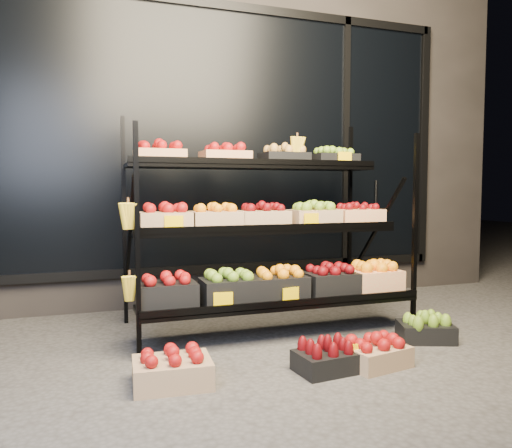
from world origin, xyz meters
name	(u,v)px	position (x,y,z in m)	size (l,w,h in m)	color
ground	(300,353)	(0.00, 0.00, 0.00)	(24.00, 24.00, 0.00)	#514F4C
building	(206,130)	(0.00, 2.59, 1.75)	(6.00, 2.08, 3.50)	#2D2826
display_rack	(267,228)	(-0.01, 0.60, 0.79)	(2.18, 1.02, 1.66)	black
tag_floor_b	(359,360)	(0.21, -0.40, 0.06)	(0.13, 0.01, 0.12)	#FFCA00
floor_crate_left	(172,368)	(-0.89, -0.27, 0.10)	(0.45, 0.34, 0.21)	tan
floor_crate_midleft	(327,357)	(0.01, -0.36, 0.09)	(0.38, 0.29, 0.19)	black
floor_crate_midright	(376,352)	(0.34, -0.38, 0.09)	(0.42, 0.34, 0.19)	tan
floor_crate_right	(426,328)	(0.96, -0.05, 0.09)	(0.44, 0.39, 0.19)	black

